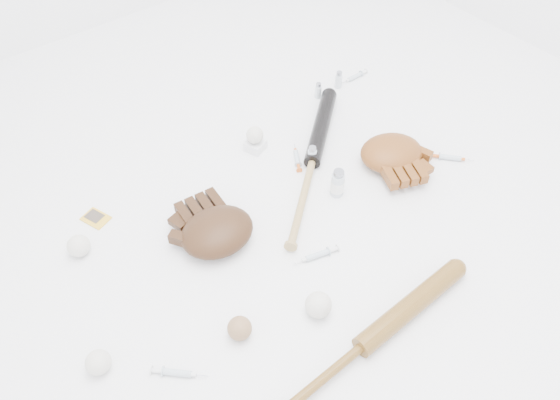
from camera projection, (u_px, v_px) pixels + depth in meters
bat_dark at (312, 161)px, 1.90m from camera, size 0.66×0.56×0.06m
bat_wood at (362, 346)px, 1.43m from camera, size 0.82×0.07×0.06m
glove_dark at (217, 231)px, 1.66m from camera, size 0.30×0.30×0.10m
glove_tan at (391, 153)px, 1.90m from camera, size 0.35×0.35×0.10m
trading_card at (96, 218)px, 1.76m from camera, size 0.09×0.10×0.00m
pedestal at (255, 145)px, 1.97m from camera, size 0.08×0.08×0.04m
baseball_on_pedestal at (255, 135)px, 1.93m from camera, size 0.06×0.06×0.06m
baseball_left at (98, 362)px, 1.40m from camera, size 0.07×0.07×0.07m
baseball_upper at (79, 246)px, 1.64m from camera, size 0.07×0.07×0.07m
baseball_mid at (318, 305)px, 1.50m from camera, size 0.08×0.08×0.08m
baseball_aged at (240, 328)px, 1.46m from camera, size 0.07×0.07×0.07m
syringe_0 at (177, 373)px, 1.40m from camera, size 0.14×0.14×0.02m
syringe_1 at (317, 255)px, 1.65m from camera, size 0.17×0.07×0.02m
syringe_2 at (297, 158)px, 1.94m from camera, size 0.10×0.14×0.02m
syringe_3 at (450, 158)px, 1.94m from camera, size 0.13×0.14×0.02m
syringe_4 at (355, 77)px, 2.26m from camera, size 0.16×0.03×0.02m
vial_0 at (318, 90)px, 2.16m from camera, size 0.03×0.03×0.07m
vial_1 at (339, 80)px, 2.20m from camera, size 0.03×0.03×0.07m
vial_2 at (312, 156)px, 1.90m from camera, size 0.03×0.03×0.08m
vial_3 at (338, 183)px, 1.80m from camera, size 0.04×0.04×0.10m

